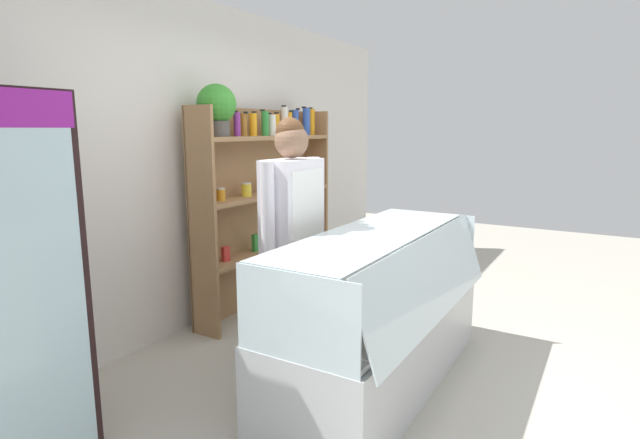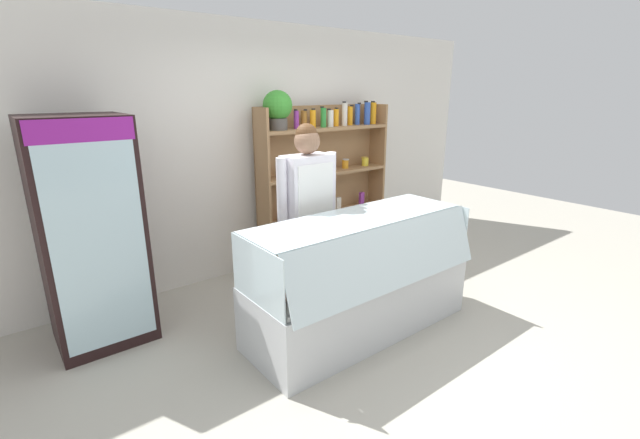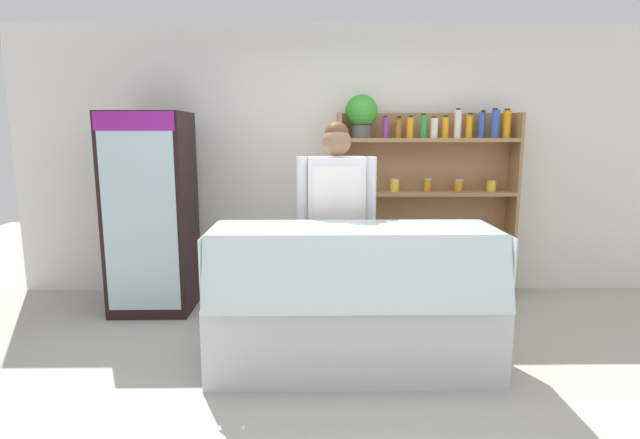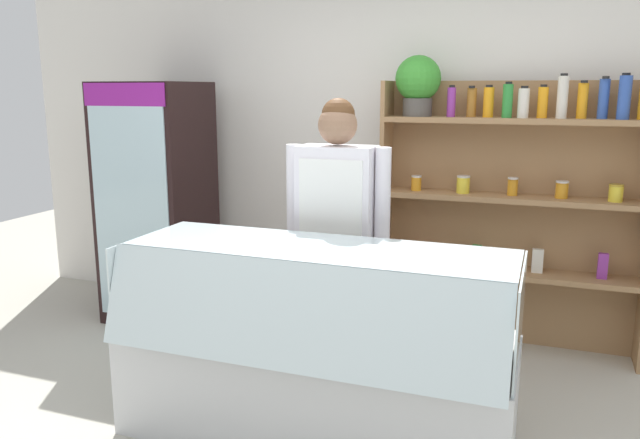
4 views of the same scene
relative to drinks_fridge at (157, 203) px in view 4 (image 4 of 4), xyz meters
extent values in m
cube|color=white|center=(1.87, 0.59, 0.43)|extent=(6.80, 0.10, 2.70)
cube|color=black|center=(0.00, 0.01, 0.00)|extent=(0.72, 0.65, 1.83)
cube|color=silver|center=(0.00, -0.32, 0.00)|extent=(0.64, 0.01, 1.63)
cube|color=#8C1E8C|center=(0.00, -0.33, 0.83)|extent=(0.68, 0.01, 0.16)
cylinder|color=purple|center=(-0.20, -0.26, -0.56)|extent=(0.05, 0.05, 0.21)
cylinder|color=#9E6623|center=(0.00, -0.26, -0.57)|extent=(0.06, 0.06, 0.18)
cylinder|color=orange|center=(0.20, -0.26, -0.59)|extent=(0.07, 0.07, 0.14)
cylinder|color=silver|center=(-0.22, -0.26, -0.09)|extent=(0.05, 0.05, 0.20)
cylinder|color=#3356B2|center=(-0.07, -0.26, -0.09)|extent=(0.06, 0.06, 0.19)
cylinder|color=red|center=(0.07, -0.26, -0.11)|extent=(0.07, 0.07, 0.16)
cylinder|color=#2D8C38|center=(0.22, -0.26, -0.12)|extent=(0.05, 0.05, 0.14)
cylinder|color=red|center=(-0.20, -0.26, 0.36)|extent=(0.07, 0.07, 0.15)
cylinder|color=#3356B2|center=(0.00, -0.26, 0.40)|extent=(0.06, 0.06, 0.22)
cylinder|color=#3356B2|center=(0.20, -0.26, 0.38)|extent=(0.06, 0.06, 0.19)
cube|color=#9E754C|center=(2.60, 0.42, 0.00)|extent=(1.74, 0.02, 1.83)
cube|color=#9E754C|center=(1.74, 0.28, 0.00)|extent=(0.03, 0.28, 1.83)
cube|color=#9E754C|center=(2.60, 0.28, -0.37)|extent=(1.68, 0.28, 0.04)
cube|color=#9E754C|center=(2.60, 0.28, 0.15)|extent=(1.68, 0.28, 0.04)
cube|color=#9E754C|center=(2.60, 0.28, 0.66)|extent=(1.68, 0.28, 0.04)
cylinder|color=#4C4742|center=(1.95, 0.28, 0.74)|extent=(0.20, 0.20, 0.12)
sphere|color=green|center=(1.95, 0.28, 0.93)|extent=(0.31, 0.31, 0.31)
cylinder|color=purple|center=(2.18, 0.27, 0.78)|extent=(0.06, 0.06, 0.19)
cylinder|color=black|center=(2.18, 0.28, 0.88)|extent=(0.04, 0.04, 0.02)
cylinder|color=#9E6623|center=(2.31, 0.31, 0.77)|extent=(0.06, 0.06, 0.19)
cylinder|color=black|center=(2.31, 0.28, 0.88)|extent=(0.04, 0.04, 0.02)
cylinder|color=orange|center=(2.42, 0.29, 0.78)|extent=(0.07, 0.07, 0.19)
cylinder|color=black|center=(2.42, 0.28, 0.88)|extent=(0.04, 0.04, 0.02)
cylinder|color=#2D8C38|center=(2.54, 0.25, 0.79)|extent=(0.07, 0.07, 0.21)
cylinder|color=black|center=(2.54, 0.28, 0.90)|extent=(0.04, 0.04, 0.02)
cylinder|color=silver|center=(2.64, 0.25, 0.77)|extent=(0.07, 0.07, 0.19)
cylinder|color=black|center=(2.64, 0.28, 0.88)|extent=(0.05, 0.05, 0.02)
cylinder|color=orange|center=(2.76, 0.29, 0.78)|extent=(0.06, 0.06, 0.20)
cylinder|color=black|center=(2.76, 0.28, 0.88)|extent=(0.04, 0.04, 0.02)
cylinder|color=silver|center=(2.88, 0.27, 0.81)|extent=(0.07, 0.07, 0.26)
cylinder|color=black|center=(2.88, 0.28, 0.95)|extent=(0.04, 0.04, 0.02)
cylinder|color=orange|center=(2.99, 0.30, 0.79)|extent=(0.06, 0.06, 0.22)
cylinder|color=black|center=(2.99, 0.28, 0.91)|extent=(0.04, 0.04, 0.02)
cylinder|color=#3356B2|center=(3.12, 0.31, 0.80)|extent=(0.06, 0.06, 0.25)
cylinder|color=black|center=(3.12, 0.28, 0.93)|extent=(0.04, 0.04, 0.02)
cylinder|color=#3356B2|center=(3.23, 0.25, 0.81)|extent=(0.08, 0.08, 0.26)
cylinder|color=black|center=(3.23, 0.28, 0.95)|extent=(0.05, 0.05, 0.02)
cylinder|color=orange|center=(1.96, 0.27, 0.21)|extent=(0.07, 0.07, 0.09)
cylinder|color=silver|center=(1.96, 0.28, 0.27)|extent=(0.07, 0.07, 0.01)
cylinder|color=yellow|center=(2.29, 0.27, 0.22)|extent=(0.09, 0.09, 0.11)
cylinder|color=silver|center=(2.29, 0.28, 0.28)|extent=(0.09, 0.09, 0.01)
cylinder|color=orange|center=(2.61, 0.29, 0.22)|extent=(0.07, 0.07, 0.11)
cylinder|color=silver|center=(2.61, 0.28, 0.28)|extent=(0.07, 0.07, 0.01)
cylinder|color=orange|center=(2.92, 0.29, 0.22)|extent=(0.08, 0.08, 0.10)
cylinder|color=silver|center=(2.92, 0.28, 0.28)|extent=(0.08, 0.08, 0.01)
cylinder|color=yellow|center=(3.23, 0.27, 0.21)|extent=(0.09, 0.09, 0.10)
cylinder|color=gold|center=(3.23, 0.28, 0.27)|extent=(0.09, 0.09, 0.01)
cube|color=red|center=(2.00, 0.28, -0.29)|extent=(0.07, 0.05, 0.12)
cube|color=#2D8C38|center=(2.40, 0.28, -0.27)|extent=(0.06, 0.04, 0.16)
cube|color=silver|center=(2.80, 0.28, -0.27)|extent=(0.07, 0.04, 0.16)
cube|color=purple|center=(3.20, 0.28, -0.26)|extent=(0.06, 0.04, 0.17)
cube|color=silver|center=(1.77, -1.22, -0.64)|extent=(1.98, 0.73, 0.55)
cube|color=white|center=(1.77, -1.22, -0.35)|extent=(1.92, 0.67, 0.03)
cube|color=silver|center=(1.77, -1.57, -0.14)|extent=(1.94, 0.16, 0.47)
cube|color=silver|center=(1.77, -1.17, 0.08)|extent=(1.94, 0.57, 0.01)
cube|color=silver|center=(0.79, -1.22, -0.14)|extent=(0.01, 0.69, 0.45)
cube|color=silver|center=(2.75, -1.22, -0.14)|extent=(0.01, 0.69, 0.45)
cube|color=tan|center=(0.99, -1.13, -0.31)|extent=(0.16, 0.12, 0.05)
cube|color=white|center=(0.99, -1.35, -0.31)|extent=(0.05, 0.03, 0.02)
cube|color=beige|center=(1.30, -1.13, -0.31)|extent=(0.16, 0.13, 0.04)
cube|color=white|center=(1.30, -1.35, -0.31)|extent=(0.05, 0.03, 0.02)
cube|color=tan|center=(1.61, -1.13, -0.31)|extent=(0.16, 0.14, 0.05)
cube|color=white|center=(1.61, -1.35, -0.31)|extent=(0.05, 0.03, 0.02)
cube|color=tan|center=(1.92, -1.13, -0.31)|extent=(0.17, 0.13, 0.04)
cube|color=white|center=(1.92, -1.35, -0.31)|extent=(0.05, 0.03, 0.02)
cube|color=tan|center=(2.23, -1.13, -0.31)|extent=(0.17, 0.13, 0.05)
cube|color=white|center=(2.23, -1.35, -0.31)|extent=(0.05, 0.03, 0.02)
cube|color=tan|center=(2.54, -1.13, -0.30)|extent=(0.16, 0.12, 0.05)
cube|color=white|center=(2.54, -1.35, -0.31)|extent=(0.05, 0.03, 0.02)
cylinder|color=#A35B4C|center=(0.96, -1.33, -0.26)|extent=(0.20, 0.16, 0.14)
cylinder|color=#C1706B|center=(1.18, -1.33, -0.26)|extent=(0.18, 0.16, 0.15)
cylinder|color=#A35B4C|center=(1.40, -1.33, -0.26)|extent=(0.17, 0.17, 0.15)
cylinder|color=white|center=(2.26, -1.31, -0.22)|extent=(0.07, 0.07, 0.23)
cylinder|color=white|center=(2.36, -1.31, -0.23)|extent=(0.07, 0.07, 0.21)
cylinder|color=#4C4233|center=(1.58, -0.61, -0.52)|extent=(0.13, 0.13, 0.80)
cylinder|color=#4C4233|center=(1.77, -0.61, -0.52)|extent=(0.13, 0.13, 0.80)
cube|color=white|center=(1.68, -0.61, 0.21)|extent=(0.45, 0.24, 0.66)
cube|color=white|center=(1.68, -0.74, -0.14)|extent=(0.37, 0.01, 1.23)
cylinder|color=white|center=(1.40, -0.61, 0.25)|extent=(0.09, 0.09, 0.59)
cylinder|color=white|center=(1.95, -0.61, 0.25)|extent=(0.09, 0.09, 0.59)
sphere|color=#8C664C|center=(1.68, -0.61, 0.66)|extent=(0.23, 0.23, 0.23)
sphere|color=brown|center=(1.68, -0.60, 0.72)|extent=(0.19, 0.19, 0.19)
camera|label=1|loc=(-1.07, -2.46, 0.74)|focal=28.00mm
camera|label=2|loc=(-0.54, -3.62, 1.09)|focal=24.00mm
camera|label=3|loc=(1.49, -4.56, 0.73)|focal=28.00mm
camera|label=4|loc=(2.82, -4.02, 0.86)|focal=35.00mm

